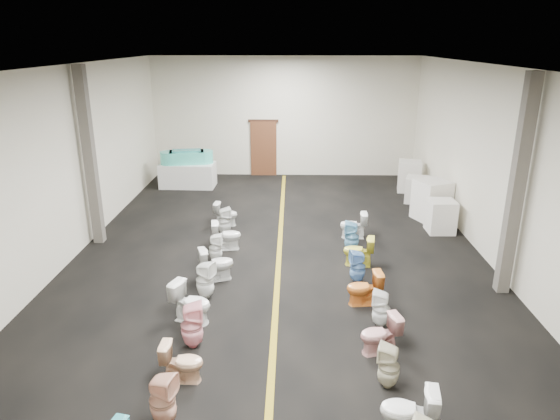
# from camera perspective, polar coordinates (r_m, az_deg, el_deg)

# --- Properties ---
(floor) EXTENTS (16.00, 16.00, 0.00)m
(floor) POSITION_cam_1_polar(r_m,az_deg,el_deg) (12.17, -0.13, -5.58)
(floor) COLOR black
(floor) RESTS_ON ground
(ceiling) EXTENTS (16.00, 16.00, 0.00)m
(ceiling) POSITION_cam_1_polar(r_m,az_deg,el_deg) (11.09, -0.15, 16.11)
(ceiling) COLOR black
(ceiling) RESTS_ON ground
(wall_back) EXTENTS (10.00, 0.00, 10.00)m
(wall_back) POSITION_cam_1_polar(r_m,az_deg,el_deg) (19.28, 0.50, 10.55)
(wall_back) COLOR beige
(wall_back) RESTS_ON ground
(wall_left) EXTENTS (0.00, 16.00, 16.00)m
(wall_left) POSITION_cam_1_polar(r_m,az_deg,el_deg) (12.59, -23.62, 4.49)
(wall_left) COLOR beige
(wall_left) RESTS_ON ground
(wall_right) EXTENTS (0.00, 16.00, 16.00)m
(wall_right) POSITION_cam_1_polar(r_m,az_deg,el_deg) (12.35, 23.81, 4.22)
(wall_right) COLOR beige
(wall_right) RESTS_ON ground
(aisle_stripe) EXTENTS (0.12, 15.60, 0.01)m
(aisle_stripe) POSITION_cam_1_polar(r_m,az_deg,el_deg) (12.16, -0.13, -5.56)
(aisle_stripe) COLOR olive
(aisle_stripe) RESTS_ON floor
(back_door) EXTENTS (1.00, 0.10, 2.10)m
(back_door) POSITION_cam_1_polar(r_m,az_deg,el_deg) (19.46, -1.88, 7.03)
(back_door) COLOR #562D19
(back_door) RESTS_ON floor
(door_frame) EXTENTS (1.15, 0.08, 0.10)m
(door_frame) POSITION_cam_1_polar(r_m,az_deg,el_deg) (19.28, -1.92, 10.15)
(door_frame) COLOR #331C11
(door_frame) RESTS_ON back_door
(column_left) EXTENTS (0.25, 0.25, 4.50)m
(column_left) POSITION_cam_1_polar(r_m,az_deg,el_deg) (13.38, -20.91, 5.61)
(column_left) COLOR #59544C
(column_left) RESTS_ON floor
(column_right) EXTENTS (0.25, 0.25, 4.50)m
(column_right) POSITION_cam_1_polar(r_m,az_deg,el_deg) (10.92, 25.43, 2.23)
(column_right) COLOR #59544C
(column_right) RESTS_ON floor
(display_table) EXTENTS (1.96, 1.02, 0.86)m
(display_table) POSITION_cam_1_polar(r_m,az_deg,el_deg) (18.30, -10.48, 3.96)
(display_table) COLOR silver
(display_table) RESTS_ON floor
(bathtub) EXTENTS (1.84, 0.88, 0.55)m
(bathtub) POSITION_cam_1_polar(r_m,az_deg,el_deg) (18.15, -10.60, 5.91)
(bathtub) COLOR #45C7B3
(bathtub) RESTS_ON display_table
(appliance_crate_a) EXTENTS (0.72, 0.72, 0.90)m
(appliance_crate_a) POSITION_cam_1_polar(r_m,az_deg,el_deg) (14.37, 17.90, -0.68)
(appliance_crate_a) COLOR white
(appliance_crate_a) RESTS_ON floor
(appliance_crate_b) EXTENTS (1.13, 1.13, 1.18)m
(appliance_crate_b) POSITION_cam_1_polar(r_m,az_deg,el_deg) (15.25, 16.94, 1.08)
(appliance_crate_b) COLOR white
(appliance_crate_b) RESTS_ON floor
(appliance_crate_c) EXTENTS (0.93, 0.93, 0.83)m
(appliance_crate_c) POSITION_cam_1_polar(r_m,az_deg,el_deg) (16.84, 15.45, 2.25)
(appliance_crate_c) COLOR silver
(appliance_crate_c) RESTS_ON floor
(appliance_crate_d) EXTENTS (0.88, 0.88, 1.07)m
(appliance_crate_d) POSITION_cam_1_polar(r_m,az_deg,el_deg) (17.99, 14.56, 3.77)
(appliance_crate_d) COLOR silver
(appliance_crate_d) RESTS_ON floor
(toilet_left_1) EXTENTS (0.44, 0.44, 0.79)m
(toilet_left_1) POSITION_cam_1_polar(r_m,az_deg,el_deg) (7.42, -13.25, -20.38)
(toilet_left_1) COLOR #E6AB8F
(toilet_left_1) RESTS_ON floor
(toilet_left_2) EXTENTS (0.66, 0.39, 0.66)m
(toilet_left_2) POSITION_cam_1_polar(r_m,az_deg,el_deg) (8.17, -11.10, -16.69)
(toilet_left_2) COLOR #E3B28B
(toilet_left_2) RESTS_ON floor
(toilet_left_3) EXTENTS (0.45, 0.45, 0.83)m
(toilet_left_3) POSITION_cam_1_polar(r_m,az_deg,el_deg) (8.86, -10.03, -12.86)
(toilet_left_3) COLOR #F8A7B0
(toilet_left_3) RESTS_ON floor
(toilet_left_4) EXTENTS (0.87, 0.68, 0.78)m
(toilet_left_4) POSITION_cam_1_polar(r_m,az_deg,el_deg) (9.59, -10.09, -10.38)
(toilet_left_4) COLOR white
(toilet_left_4) RESTS_ON floor
(toilet_left_5) EXTENTS (0.47, 0.46, 0.80)m
(toilet_left_5) POSITION_cam_1_polar(r_m,az_deg,el_deg) (10.36, -8.56, -7.92)
(toilet_left_5) COLOR white
(toilet_left_5) RESTS_ON floor
(toilet_left_6) EXTENTS (0.85, 0.65, 0.76)m
(toilet_left_6) POSITION_cam_1_polar(r_m,az_deg,el_deg) (11.08, -7.28, -6.12)
(toilet_left_6) COLOR silver
(toilet_left_6) RESTS_ON floor
(toilet_left_7) EXTENTS (0.33, 0.32, 0.69)m
(toilet_left_7) POSITION_cam_1_polar(r_m,az_deg,el_deg) (12.00, -7.37, -4.30)
(toilet_left_7) COLOR white
(toilet_left_7) RESTS_ON floor
(toilet_left_8) EXTENTS (0.78, 0.52, 0.74)m
(toilet_left_8) POSITION_cam_1_polar(r_m,az_deg,el_deg) (12.64, -6.14, -2.90)
(toilet_left_8) COLOR white
(toilet_left_8) RESTS_ON floor
(toilet_left_9) EXTENTS (0.44, 0.44, 0.76)m
(toilet_left_9) POSITION_cam_1_polar(r_m,az_deg,el_deg) (13.58, -6.40, -1.29)
(toilet_left_9) COLOR silver
(toilet_left_9) RESTS_ON floor
(toilet_left_10) EXTENTS (0.69, 0.44, 0.67)m
(toilet_left_10) POSITION_cam_1_polar(r_m,az_deg,el_deg) (14.29, -6.19, -0.45)
(toilet_left_10) COLOR silver
(toilet_left_10) RESTS_ON floor
(toilet_right_1) EXTENTS (0.79, 0.53, 0.75)m
(toilet_right_1) POSITION_cam_1_polar(r_m,az_deg,el_deg) (7.30, 14.46, -21.44)
(toilet_right_1) COLOR white
(toilet_right_1) RESTS_ON floor
(toilet_right_2) EXTENTS (0.43, 0.42, 0.73)m
(toilet_right_2) POSITION_cam_1_polar(r_m,az_deg,el_deg) (8.05, 12.33, -17.06)
(toilet_right_2) COLOR beige
(toilet_right_2) RESTS_ON floor
(toilet_right_3) EXTENTS (0.76, 0.56, 0.69)m
(toilet_right_3) POSITION_cam_1_polar(r_m,az_deg,el_deg) (8.78, 11.35, -13.79)
(toilet_right_3) COLOR #D19491
(toilet_right_3) RESTS_ON floor
(toilet_right_4) EXTENTS (0.40, 0.40, 0.71)m
(toilet_right_4) POSITION_cam_1_polar(r_m,az_deg,el_deg) (9.51, 11.48, -11.01)
(toilet_right_4) COLOR white
(toilet_right_4) RESTS_ON floor
(toilet_right_5) EXTENTS (0.73, 0.47, 0.71)m
(toilet_right_5) POSITION_cam_1_polar(r_m,az_deg,el_deg) (10.17, 9.61, -8.81)
(toilet_right_5) COLOR orange
(toilet_right_5) RESTS_ON floor
(toilet_right_6) EXTENTS (0.39, 0.38, 0.74)m
(toilet_right_6) POSITION_cam_1_polar(r_m,az_deg,el_deg) (11.01, 8.86, -6.42)
(toilet_right_6) COLOR #689AD2
(toilet_right_6) RESTS_ON floor
(toilet_right_7) EXTENTS (0.76, 0.51, 0.72)m
(toilet_right_7) POSITION_cam_1_polar(r_m,az_deg,el_deg) (11.82, 8.97, -4.67)
(toilet_right_7) COLOR yellow
(toilet_right_7) RESTS_ON floor
(toilet_right_8) EXTENTS (0.42, 0.41, 0.79)m
(toilet_right_8) POSITION_cam_1_polar(r_m,az_deg,el_deg) (12.54, 8.20, -3.04)
(toilet_right_8) COLOR #73B6DC
(toilet_right_8) RESTS_ON floor
(toilet_right_9) EXTENTS (0.72, 0.43, 0.72)m
(toilet_right_9) POSITION_cam_1_polar(r_m,az_deg,el_deg) (13.43, 8.38, -1.73)
(toilet_right_9) COLOR white
(toilet_right_9) RESTS_ON floor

